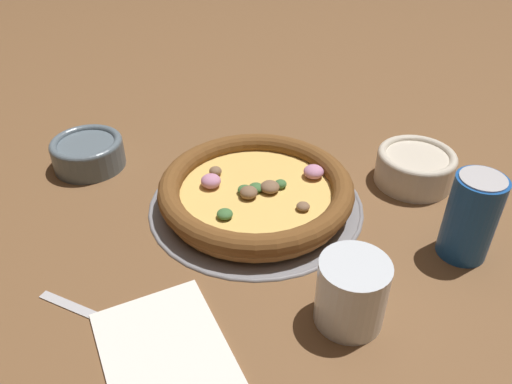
# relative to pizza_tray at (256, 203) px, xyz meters

# --- Properties ---
(ground_plane) EXTENTS (3.00, 3.00, 0.00)m
(ground_plane) POSITION_rel_pizza_tray_xyz_m (0.00, 0.00, -0.00)
(ground_plane) COLOR brown
(pizza_tray) EXTENTS (0.33, 0.33, 0.01)m
(pizza_tray) POSITION_rel_pizza_tray_xyz_m (0.00, 0.00, 0.00)
(pizza_tray) COLOR gray
(pizza_tray) RESTS_ON ground_plane
(pizza) EXTENTS (0.30, 0.30, 0.04)m
(pizza) POSITION_rel_pizza_tray_xyz_m (0.00, 0.00, 0.02)
(pizza) COLOR #BC7F42
(pizza) RESTS_ON pizza_tray
(bowl_near) EXTENTS (0.13, 0.13, 0.06)m
(bowl_near) POSITION_rel_pizza_tray_xyz_m (0.18, 0.20, 0.03)
(bowl_near) COLOR beige
(bowl_near) RESTS_ON ground_plane
(bowl_far) EXTENTS (0.12, 0.12, 0.05)m
(bowl_far) POSITION_rel_pizza_tray_xyz_m (-0.30, -0.07, 0.02)
(bowl_far) COLOR slate
(bowl_far) RESTS_ON ground_plane
(drinking_cup) EXTENTS (0.08, 0.08, 0.09)m
(drinking_cup) POSITION_rel_pizza_tray_xyz_m (0.22, -0.12, 0.04)
(drinking_cup) COLOR silver
(drinking_cup) RESTS_ON ground_plane
(napkin) EXTENTS (0.21, 0.20, 0.01)m
(napkin) POSITION_rel_pizza_tray_xyz_m (0.07, -0.28, 0.00)
(napkin) COLOR white
(napkin) RESTS_ON ground_plane
(fork) EXTENTS (0.20, 0.05, 0.00)m
(fork) POSITION_rel_pizza_tray_xyz_m (-0.01, -0.29, -0.00)
(fork) COLOR #B7B7BC
(fork) RESTS_ON ground_plane
(beverage_can) EXTENTS (0.07, 0.07, 0.12)m
(beverage_can) POSITION_rel_pizza_tray_xyz_m (0.29, 0.07, 0.06)
(beverage_can) COLOR #194C99
(beverage_can) RESTS_ON ground_plane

